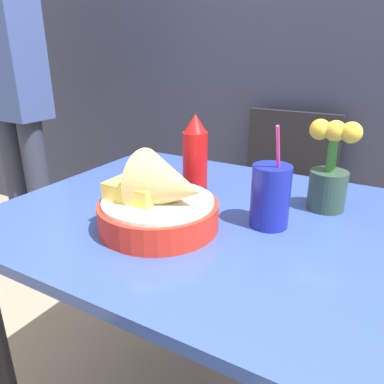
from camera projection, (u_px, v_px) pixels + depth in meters
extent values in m
cube|color=#2D334C|center=(328.00, 1.00, 1.49)|extent=(7.00, 0.06, 2.60)
cube|color=#334C9E|center=(212.00, 218.00, 0.88)|extent=(0.98, 0.77, 0.02)
cylinder|color=black|center=(2.00, 365.00, 0.96)|extent=(0.05, 0.05, 0.74)
cylinder|color=black|center=(151.00, 252.00, 1.49)|extent=(0.05, 0.05, 0.74)
cylinder|color=black|center=(216.00, 272.00, 1.62)|extent=(0.03, 0.03, 0.44)
cylinder|color=black|center=(299.00, 298.00, 1.45)|extent=(0.03, 0.03, 0.44)
cylinder|color=black|center=(247.00, 238.00, 1.91)|extent=(0.03, 0.03, 0.44)
cylinder|color=black|center=(319.00, 256.00, 1.74)|extent=(0.03, 0.03, 0.44)
cube|color=black|center=(273.00, 218.00, 1.60)|extent=(0.40, 0.40, 0.02)
cube|color=black|center=(291.00, 158.00, 1.67)|extent=(0.40, 0.03, 0.41)
cylinder|color=red|center=(159.00, 215.00, 0.80)|extent=(0.26, 0.26, 0.06)
cylinder|color=white|center=(158.00, 201.00, 0.79)|extent=(0.24, 0.24, 0.01)
cone|color=tan|center=(171.00, 186.00, 0.76)|extent=(0.14, 0.14, 0.14)
cube|color=#E5C14C|center=(137.00, 191.00, 0.80)|extent=(0.12, 0.09, 0.04)
cylinder|color=red|center=(195.00, 162.00, 1.00)|extent=(0.07, 0.07, 0.16)
cone|color=red|center=(195.00, 123.00, 0.96)|extent=(0.06, 0.06, 0.05)
cylinder|color=#192399|center=(270.00, 196.00, 0.80)|extent=(0.08, 0.08, 0.14)
cylinder|color=black|center=(270.00, 201.00, 0.80)|extent=(0.08, 0.08, 0.11)
cylinder|color=#EA3884|center=(278.00, 170.00, 0.77)|extent=(0.01, 0.07, 0.20)
cylinder|color=#2D4738|center=(327.00, 190.00, 0.89)|extent=(0.09, 0.09, 0.10)
cylinder|color=#33722D|center=(332.00, 154.00, 0.86)|extent=(0.02, 0.02, 0.09)
sphere|color=gold|center=(335.00, 131.00, 0.84)|extent=(0.05, 0.05, 0.05)
sphere|color=gold|center=(320.00, 129.00, 0.85)|extent=(0.05, 0.05, 0.05)
sphere|color=gold|center=(351.00, 133.00, 0.82)|extent=(0.05, 0.05, 0.05)
cylinder|color=#2D3347|center=(20.00, 196.00, 1.93)|extent=(0.11, 0.11, 0.82)
cylinder|color=#2D3347|center=(41.00, 202.00, 1.86)|extent=(0.11, 0.11, 0.82)
cube|color=#384C8C|center=(4.00, 39.00, 1.62)|extent=(0.32, 0.18, 0.68)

